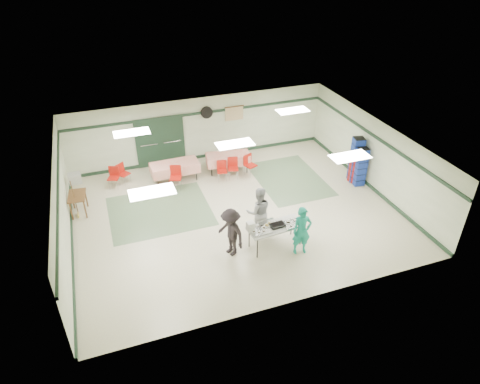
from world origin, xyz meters
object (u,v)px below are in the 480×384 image
object	(u,v)px
serving_table	(276,227)
crate_stack_blue_b	(360,167)
chair_c	(249,163)
volunteer_dark	(231,232)
dining_table_b	(175,167)
chair_b	(222,168)
printer_table	(77,198)
chair_d	(176,175)
chair_loose_b	(114,175)
dining_table_a	(228,159)
volunteer_grey	(259,212)
chair_a	(233,166)
crate_stack_blue_a	(356,160)
broom	(74,197)
office_printer	(75,178)
volunteer_teal	(302,231)
chair_loose_a	(122,172)
crate_stack_red	(357,169)

from	to	relation	value
serving_table	crate_stack_blue_b	bearing A→B (deg)	22.60
chair_c	volunteer_dark	bearing A→B (deg)	-138.38
dining_table_b	volunteer_dark	bearing A→B (deg)	-84.85
chair_b	printer_table	world-z (taller)	chair_b
volunteer_dark	chair_d	xyz separation A→B (m)	(-0.74, 4.41, -0.24)
chair_b	crate_stack_blue_b	distance (m)	5.34
dining_table_b	chair_loose_b	bearing A→B (deg)	170.99
dining_table_a	dining_table_b	world-z (taller)	same
volunteer_grey	chair_a	bearing A→B (deg)	-86.30
crate_stack_blue_b	printer_table	distance (m)	10.42
crate_stack_blue_a	crate_stack_blue_b	distance (m)	0.35
dining_table_b	chair_d	distance (m)	0.57
volunteer_dark	dining_table_a	size ratio (longest dim) A/B	0.88
chair_c	broom	distance (m)	6.68
chair_b	printer_table	xyz separation A→B (m)	(-5.42, -0.55, 0.14)
office_printer	printer_table	bearing A→B (deg)	-94.11
volunteer_grey	chair_b	world-z (taller)	volunteer_grey
crate_stack_blue_a	broom	size ratio (longest dim) A/B	1.28
dining_table_b	printer_table	size ratio (longest dim) A/B	2.03
volunteer_grey	crate_stack_blue_a	distance (m)	5.21
volunteer_grey	printer_table	xyz separation A→B (m)	(-5.46, 3.21, -0.22)
volunteer_dark	office_printer	distance (m)	6.41
volunteer_teal	office_printer	size ratio (longest dim) A/B	3.62
chair_loose_b	crate_stack_blue_b	size ratio (longest dim) A/B	0.54
dining_table_b	chair_loose_b	size ratio (longest dim) A/B	2.22
chair_d	crate_stack_blue_b	bearing A→B (deg)	0.24
chair_loose_a	crate_stack_blue_a	xyz separation A→B (m)	(8.62, -2.85, 0.41)
crate_stack_red	printer_table	bearing A→B (deg)	172.29
volunteer_dark	chair_loose_b	size ratio (longest dim) A/B	1.89
chair_loose_b	office_printer	distance (m)	1.50
volunteer_dark	chair_loose_b	bearing A→B (deg)	-173.16
volunteer_dark	printer_table	bearing A→B (deg)	-154.33
serving_table	chair_a	bearing A→B (deg)	83.28
dining_table_a	office_printer	xyz separation A→B (m)	(-5.87, -0.23, 0.35)
crate_stack_red	crate_stack_blue_b	xyz separation A→B (m)	(0.00, -0.20, 0.23)
dining_table_a	crate_stack_blue_a	bearing A→B (deg)	-19.90
dining_table_a	crate_stack_blue_b	xyz separation A→B (m)	(4.43, -2.71, 0.21)
chair_c	crate_stack_blue_b	xyz separation A→B (m)	(3.74, -2.14, 0.24)
chair_b	serving_table	bearing A→B (deg)	-73.80
volunteer_teal	dining_table_b	size ratio (longest dim) A/B	0.85
dining_table_a	chair_d	xyz separation A→B (m)	(-2.29, -0.56, -0.01)
printer_table	chair_b	bearing A→B (deg)	11.06
serving_table	printer_table	distance (m)	6.97
volunteer_teal	broom	bearing A→B (deg)	154.06
chair_loose_a	dining_table_b	bearing A→B (deg)	-50.07
chair_c	broom	world-z (taller)	broom
volunteer_dark	chair_loose_b	world-z (taller)	volunteer_dark
dining_table_b	chair_loose_a	distance (m)	2.04
chair_loose_b	broom	world-z (taller)	broom
chair_b	chair_loose_a	size ratio (longest dim) A/B	0.98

